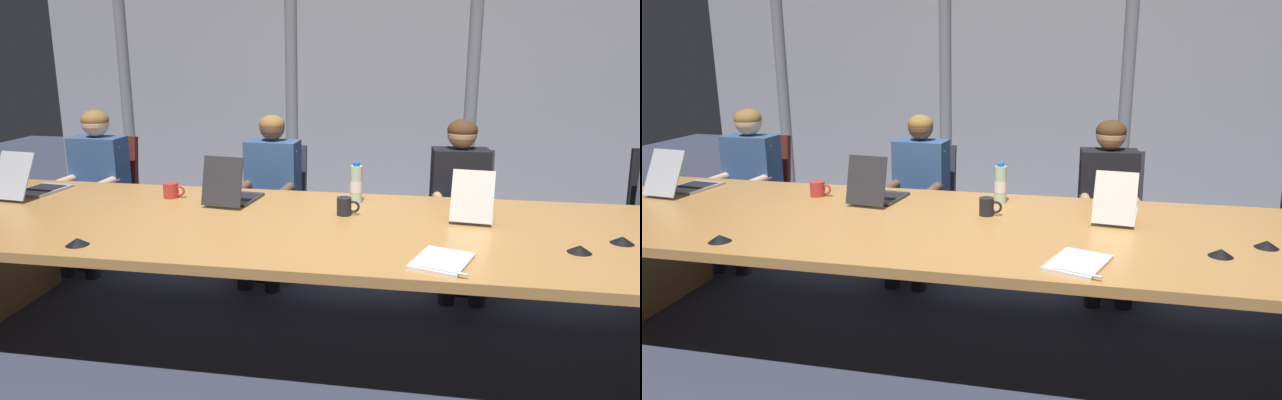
{
  "view_description": "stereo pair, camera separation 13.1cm",
  "coord_description": "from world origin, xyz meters",
  "views": [
    {
      "loc": [
        0.39,
        -2.9,
        1.65
      ],
      "look_at": [
        -0.14,
        0.11,
        0.83
      ],
      "focal_mm": 32.52,
      "sensor_mm": 36.0,
      "label": 1
    },
    {
      "loc": [
        0.52,
        -2.88,
        1.65
      ],
      "look_at": [
        -0.14,
        0.11,
        0.83
      ],
      "focal_mm": 32.52,
      "sensor_mm": 36.0,
      "label": 2
    }
  ],
  "objects": [
    {
      "name": "conference_mic_right_side",
      "position": [
        1.12,
        -0.23,
        0.75
      ],
      "size": [
        0.11,
        0.11,
        0.03
      ],
      "primitive_type": "cone",
      "color": "black",
      "rests_on": "conference_table"
    },
    {
      "name": "office_chair_left_end",
      "position": [
        -2.08,
        1.18,
        0.35
      ],
      "size": [
        0.6,
        0.6,
        0.95
      ],
      "rotation": [
        0.0,
        0.0,
        -1.63
      ],
      "color": "#511E19",
      "rests_on": "ground_plane"
    },
    {
      "name": "conference_mic_left_side",
      "position": [
        1.36,
        -0.06,
        0.75
      ],
      "size": [
        0.11,
        0.11,
        0.03
      ],
      "primitive_type": "cone",
      "color": "black",
      "rests_on": "conference_table"
    },
    {
      "name": "water_bottle_secondary",
      "position": [
        0.01,
        0.47,
        0.84
      ],
      "size": [
        0.07,
        0.07,
        0.25
      ],
      "color": "#ADD1B2",
      "rests_on": "conference_table"
    },
    {
      "name": "coffee_mug_near",
      "position": [
        -1.13,
        0.38,
        0.78
      ],
      "size": [
        0.14,
        0.09,
        0.09
      ],
      "color": "#B2332D",
      "rests_on": "conference_table"
    },
    {
      "name": "spiral_notepad",
      "position": [
        0.5,
        -0.48,
        0.74
      ],
      "size": [
        0.31,
        0.36,
        0.03
      ],
      "rotation": [
        0.0,
        0.0,
        -0.33
      ],
      "color": "silver",
      "rests_on": "conference_table"
    },
    {
      "name": "person_left_end",
      "position": [
        -2.05,
        1.03,
        0.68
      ],
      "size": [
        0.41,
        0.55,
        1.19
      ],
      "rotation": [
        0.0,
        0.0,
        -1.59
      ],
      "color": "#335184",
      "rests_on": "ground_plane"
    },
    {
      "name": "conference_mic_middle",
      "position": [
        -1.2,
        -0.54,
        0.75
      ],
      "size": [
        0.11,
        0.11,
        0.03
      ],
      "primitive_type": "cone",
      "color": "black",
      "rests_on": "conference_table"
    },
    {
      "name": "laptop_left_mid",
      "position": [
        -0.72,
        0.34,
        0.79
      ],
      "size": [
        0.29,
        0.41,
        0.3
      ],
      "rotation": [
        0.0,
        0.0,
        1.45
      ],
      "color": "#2D2D33",
      "rests_on": "conference_table"
    },
    {
      "name": "coffee_mug_far",
      "position": [
        -0.02,
        0.19,
        0.78
      ],
      "size": [
        0.13,
        0.08,
        0.1
      ],
      "color": "black",
      "rests_on": "conference_table"
    },
    {
      "name": "person_center",
      "position": [
        0.67,
        1.02,
        0.67
      ],
      "size": [
        0.42,
        0.57,
        1.17
      ],
      "rotation": [
        0.0,
        0.0,
        -1.48
      ],
      "color": "black",
      "rests_on": "ground_plane"
    },
    {
      "name": "laptop_center",
      "position": [
        0.68,
        0.29,
        0.79
      ],
      "size": [
        0.27,
        0.45,
        0.28
      ],
      "rotation": [
        0.0,
        0.0,
        1.45
      ],
      "color": "beige",
      "rests_on": "conference_table"
    },
    {
      "name": "person_left_mid",
      "position": [
        -0.67,
        1.02,
        0.66
      ],
      "size": [
        0.4,
        0.56,
        1.18
      ],
      "rotation": [
        0.0,
        0.0,
        -1.62
      ],
      "color": "#335184",
      "rests_on": "ground_plane"
    },
    {
      "name": "laptop_left_end",
      "position": [
        -2.04,
        0.32,
        0.79
      ],
      "size": [
        0.29,
        0.49,
        0.29
      ],
      "rotation": [
        0.0,
        0.0,
        1.47
      ],
      "color": "#A8ADB7",
      "rests_on": "conference_table"
    },
    {
      "name": "office_chair_center",
      "position": [
        0.71,
        1.18,
        0.34
      ],
      "size": [
        0.6,
        0.6,
        0.92
      ],
      "rotation": [
        0.0,
        0.0,
        -1.53
      ],
      "color": "#2D2D38",
      "rests_on": "ground_plane"
    },
    {
      "name": "ground_plane",
      "position": [
        0.0,
        0.0,
        0.0
      ],
      "size": [
        13.89,
        13.89,
        0.0
      ],
      "primitive_type": "plane",
      "color": "#383D51"
    },
    {
      "name": "office_chair_left_mid",
      "position": [
        -0.68,
        1.18,
        0.34
      ],
      "size": [
        0.6,
        0.6,
        0.92
      ],
      "rotation": [
        0.0,
        0.0,
        -1.51
      ],
      "color": "#2D2D38",
      "rests_on": "ground_plane"
    },
    {
      "name": "conference_table",
      "position": [
        0.0,
        0.0,
        0.61
      ],
      "size": [
        4.81,
        1.38,
        0.73
      ],
      "color": "#B77F42",
      "rests_on": "ground_plane"
    },
    {
      "name": "curtain_backdrop",
      "position": [
        -0.0,
        2.85,
        1.5
      ],
      "size": [
        6.94,
        0.17,
        2.99
      ],
      "color": "#9999A0",
      "rests_on": "ground_plane"
    }
  ]
}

